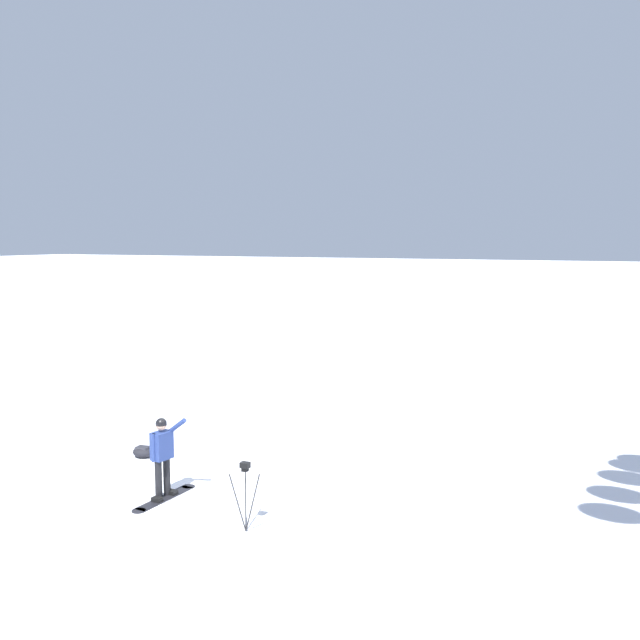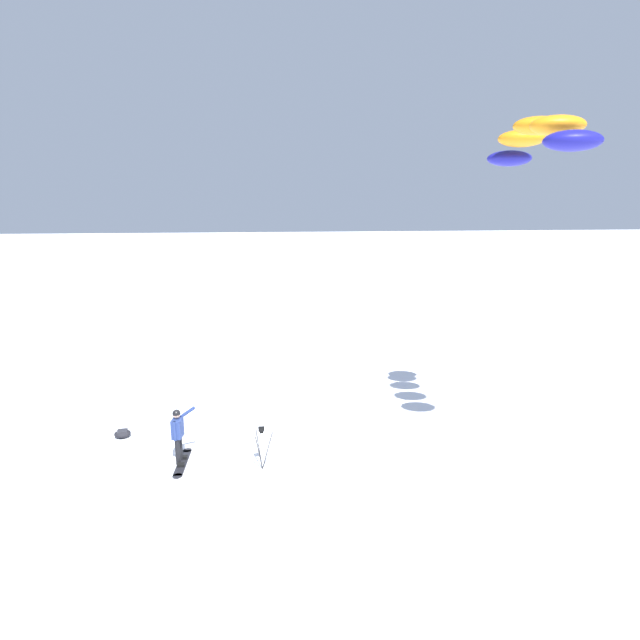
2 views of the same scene
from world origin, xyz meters
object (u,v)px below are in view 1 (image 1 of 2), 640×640
Objects in this scene: snowboarder at (162,450)px; camera_tripod at (245,482)px; gear_bag_large at (143,452)px; snowboard at (165,497)px.

snowboarder is 1.30× the size of camera_tripod.
snowboarder is 2.85m from gear_bag_large.
snowboard is at bearing -107.17° from camera_tripod.
snowboarder is 3.10× the size of gear_bag_large.
snowboarder reaches higher than gear_bag_large.
camera_tripod is at bearing 72.83° from snowboard.
snowboard is at bearing 46.49° from gear_bag_large.
gear_bag_large is at bearing -133.51° from snowboard.
snowboard is 3.27× the size of gear_bag_large.
camera_tripod is (2.64, 4.29, 0.77)m from gear_bag_large.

